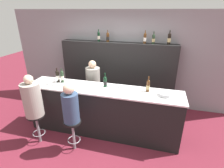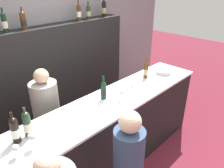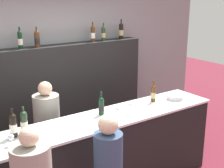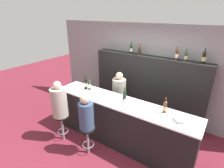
% 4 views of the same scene
% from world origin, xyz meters
% --- Properties ---
extents(ground_plane, '(16.00, 16.00, 0.00)m').
position_xyz_m(ground_plane, '(0.00, 0.00, 0.00)').
color(ground_plane, maroon).
extents(wall_back, '(6.40, 0.05, 2.60)m').
position_xyz_m(wall_back, '(0.00, 1.87, 1.30)').
color(wall_back, gray).
rests_on(wall_back, ground_plane).
extents(bar_counter, '(3.29, 0.64, 1.08)m').
position_xyz_m(bar_counter, '(0.00, 0.30, 0.54)').
color(bar_counter, black).
rests_on(bar_counter, ground_plane).
extents(back_bar_cabinet, '(3.09, 0.28, 1.80)m').
position_xyz_m(back_bar_cabinet, '(0.00, 1.65, 0.90)').
color(back_bar_cabinet, black).
rests_on(back_bar_cabinet, ground_plane).
extents(wine_bottle_counter_0, '(0.08, 0.08, 0.32)m').
position_xyz_m(wine_bottle_counter_0, '(-1.08, 0.40, 1.21)').
color(wine_bottle_counter_0, black).
rests_on(wine_bottle_counter_0, bar_counter).
extents(wine_bottle_counter_1, '(0.08, 0.08, 0.32)m').
position_xyz_m(wine_bottle_counter_1, '(-0.96, 0.40, 1.21)').
color(wine_bottle_counter_1, '#233823').
rests_on(wine_bottle_counter_1, bar_counter).
extents(wine_bottle_counter_2, '(0.07, 0.07, 0.31)m').
position_xyz_m(wine_bottle_counter_2, '(0.04, 0.40, 1.20)').
color(wine_bottle_counter_2, black).
rests_on(wine_bottle_counter_2, bar_counter).
extents(wine_bottle_counter_3, '(0.07, 0.07, 0.32)m').
position_xyz_m(wine_bottle_counter_3, '(0.92, 0.40, 1.20)').
color(wine_bottle_counter_3, '#4C2D14').
rests_on(wine_bottle_counter_3, bar_counter).
extents(wine_bottle_backbar_0, '(0.07, 0.07, 0.31)m').
position_xyz_m(wine_bottle_backbar_0, '(-0.51, 1.65, 1.93)').
color(wine_bottle_backbar_0, black).
rests_on(wine_bottle_backbar_0, back_bar_cabinet).
extents(wine_bottle_backbar_1, '(0.08, 0.08, 0.30)m').
position_xyz_m(wine_bottle_backbar_1, '(-0.26, 1.65, 1.93)').
color(wine_bottle_backbar_1, '#4C2D14').
rests_on(wine_bottle_backbar_1, back_bar_cabinet).
extents(wine_bottle_backbar_2, '(0.07, 0.07, 0.32)m').
position_xyz_m(wine_bottle_backbar_2, '(0.69, 1.65, 1.94)').
color(wine_bottle_backbar_2, '#4C2D14').
rests_on(wine_bottle_backbar_2, back_bar_cabinet).
extents(wine_bottle_backbar_3, '(0.07, 0.07, 0.29)m').
position_xyz_m(wine_bottle_backbar_3, '(0.90, 1.65, 1.92)').
color(wine_bottle_backbar_3, '#233823').
rests_on(wine_bottle_backbar_3, back_bar_cabinet).
extents(wine_bottle_backbar_4, '(0.08, 0.08, 0.34)m').
position_xyz_m(wine_bottle_backbar_4, '(1.27, 1.65, 1.94)').
color(wine_bottle_backbar_4, black).
rests_on(wine_bottle_backbar_4, back_bar_cabinet).
extents(wine_glass_0, '(0.07, 0.07, 0.12)m').
position_xyz_m(wine_glass_0, '(-1.16, 0.22, 1.16)').
color(wine_glass_0, silver).
rests_on(wine_glass_0, bar_counter).
extents(wine_glass_1, '(0.08, 0.08, 0.16)m').
position_xyz_m(wine_glass_1, '(-1.01, 0.22, 1.19)').
color(wine_glass_1, silver).
rests_on(wine_glass_1, bar_counter).
extents(wine_glass_2, '(0.07, 0.07, 0.14)m').
position_xyz_m(wine_glass_2, '(0.16, 0.22, 1.18)').
color(wine_glass_2, silver).
rests_on(wine_glass_2, bar_counter).
extents(wine_glass_3, '(0.07, 0.07, 0.15)m').
position_xyz_m(wine_glass_3, '(0.37, 0.22, 1.18)').
color(wine_glass_3, silver).
rests_on(wine_glass_3, bar_counter).
extents(metal_bowl, '(0.24, 0.24, 0.06)m').
position_xyz_m(metal_bowl, '(1.25, 0.30, 1.11)').
color(metal_bowl, '#B7B7BC').
rests_on(metal_bowl, bar_counter).
extents(bar_stool_left, '(0.34, 0.34, 0.66)m').
position_xyz_m(bar_stool_left, '(-1.18, -0.37, 0.51)').
color(bar_stool_left, gray).
rests_on(bar_stool_left, ground_plane).
extents(guest_seated_left, '(0.35, 0.35, 0.84)m').
position_xyz_m(guest_seated_left, '(-1.18, -0.37, 1.02)').
color(guest_seated_left, gray).
rests_on(guest_seated_left, bar_stool_left).
extents(bar_stool_right, '(0.34, 0.34, 0.66)m').
position_xyz_m(bar_stool_right, '(-0.38, -0.37, 0.51)').
color(bar_stool_right, gray).
rests_on(bar_stool_right, ground_plane).
extents(guest_seated_right, '(0.30, 0.30, 0.77)m').
position_xyz_m(guest_seated_right, '(-0.38, -0.37, 1.00)').
color(guest_seated_right, '#334766').
rests_on(guest_seated_right, bar_stool_right).
extents(bartender, '(0.35, 0.35, 1.46)m').
position_xyz_m(bartender, '(-0.46, 0.98, 0.67)').
color(bartender, gray).
rests_on(bartender, ground_plane).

